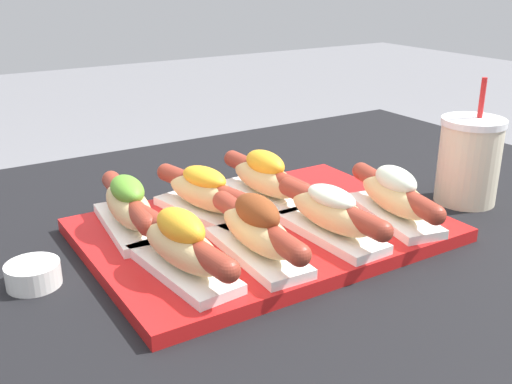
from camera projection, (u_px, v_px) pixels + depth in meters
The scene contains 10 objects.
serving_tray at pixel (264, 230), 0.81m from camera, with size 0.47×0.33×0.02m.
hot_dog_0 at pixel (181, 245), 0.67m from camera, with size 0.08×0.21×0.08m.
hot_dog_1 at pixel (257, 230), 0.71m from camera, with size 0.07×0.21×0.08m.
hot_dog_2 at pixel (331, 213), 0.76m from camera, with size 0.07×0.21×0.07m.
hot_dog_3 at pixel (394, 195), 0.82m from camera, with size 0.09×0.20×0.07m.
hot_dog_4 at pixel (128, 205), 0.78m from camera, with size 0.08×0.21×0.07m.
hot_dog_5 at pixel (205, 192), 0.83m from camera, with size 0.09×0.20×0.07m.
hot_dog_6 at pixel (265, 178), 0.88m from camera, with size 0.07×0.21×0.08m.
sauce_bowl at pixel (33, 273), 0.69m from camera, with size 0.06×0.06×0.03m.
drink_cup at pixel (469, 160), 0.92m from camera, with size 0.10×0.10×0.19m.
Camera 1 is at (-0.37, -0.66, 1.04)m, focal length 42.00 mm.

